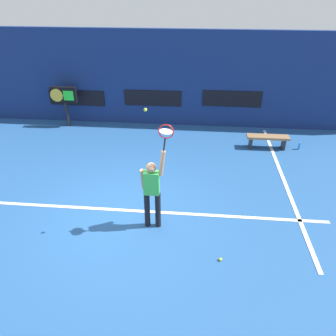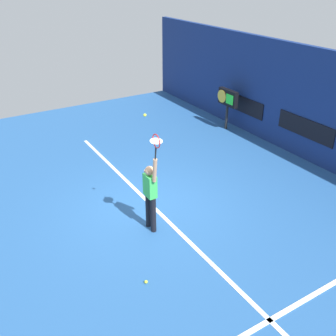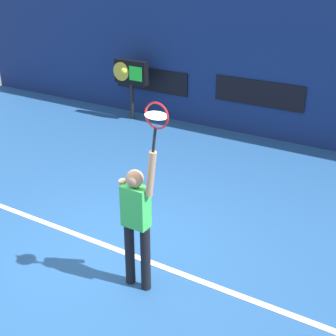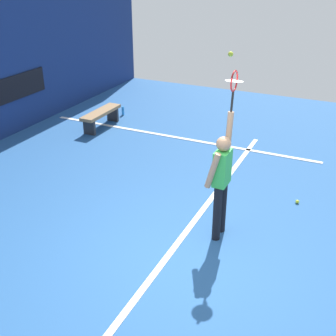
# 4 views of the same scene
# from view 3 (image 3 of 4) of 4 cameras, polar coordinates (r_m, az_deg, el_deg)

# --- Properties ---
(ground_plane) EXTENTS (18.00, 18.00, 0.00)m
(ground_plane) POSITION_cam_3_polar(r_m,az_deg,el_deg) (7.14, -7.46, -10.23)
(ground_plane) COLOR #23518C
(back_wall) EXTENTS (18.00, 0.20, 3.53)m
(back_wall) POSITION_cam_3_polar(r_m,az_deg,el_deg) (11.27, 11.38, 12.43)
(back_wall) COLOR navy
(back_wall) RESTS_ON ground_plane
(sponsor_banner_center) EXTENTS (2.20, 0.03, 0.60)m
(sponsor_banner_center) POSITION_cam_3_polar(r_m,az_deg,el_deg) (11.33, 10.86, 8.84)
(sponsor_banner_center) COLOR black
(sponsor_banner_portside) EXTENTS (2.20, 0.03, 0.60)m
(sponsor_banner_portside) POSITION_cam_3_polar(r_m,az_deg,el_deg) (12.67, -2.05, 10.57)
(sponsor_banner_portside) COLOR black
(court_baseline) EXTENTS (10.00, 0.10, 0.01)m
(court_baseline) POSITION_cam_3_polar(r_m,az_deg,el_deg) (7.24, -6.67, -9.60)
(court_baseline) COLOR white
(court_baseline) RESTS_ON ground_plane
(tennis_player) EXTENTS (0.56, 0.31, 1.99)m
(tennis_player) POSITION_cam_3_polar(r_m,az_deg,el_deg) (5.95, -3.82, -6.20)
(tennis_player) COLOR black
(tennis_player) RESTS_ON ground_plane
(tennis_racket) EXTENTS (0.35, 0.27, 0.62)m
(tennis_racket) POSITION_cam_3_polar(r_m,az_deg,el_deg) (5.21, -1.42, 6.00)
(tennis_racket) COLOR black
(tennis_ball) EXTENTS (0.07, 0.07, 0.07)m
(tennis_ball) POSITION_cam_3_polar(r_m,az_deg,el_deg) (5.25, -5.35, 11.59)
(tennis_ball) COLOR #CCE033
(scoreboard_clock) EXTENTS (0.96, 0.20, 1.56)m
(scoreboard_clock) POSITION_cam_3_polar(r_m,az_deg,el_deg) (12.39, -4.50, 11.20)
(scoreboard_clock) COLOR black
(scoreboard_clock) RESTS_ON ground_plane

